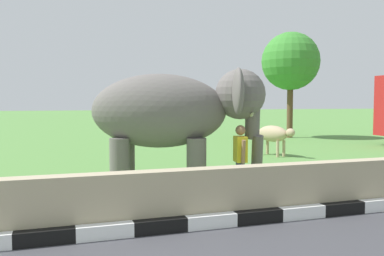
% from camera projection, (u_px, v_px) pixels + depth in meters
% --- Properties ---
extents(striped_curb, '(16.20, 0.20, 0.24)m').
position_uv_depth(striped_curb, '(13.00, 241.00, 6.08)').
color(striped_curb, white).
rests_on(striped_curb, ground_plane).
extents(barrier_parapet, '(28.00, 0.36, 1.00)m').
position_uv_depth(barrier_parapet, '(162.00, 199.00, 7.07)').
color(barrier_parapet, tan).
rests_on(barrier_parapet, ground_plane).
extents(elephant, '(4.08, 2.96, 2.94)m').
position_uv_depth(elephant, '(175.00, 113.00, 9.45)').
color(elephant, '#66605D').
rests_on(elephant, ground_plane).
extents(person_handler, '(0.31, 0.65, 1.66)m').
position_uv_depth(person_handler, '(240.00, 157.00, 9.30)').
color(person_handler, navy).
rests_on(person_handler, ground_plane).
extents(cow_near, '(1.02, 1.92, 1.23)m').
position_uv_depth(cow_near, '(273.00, 134.00, 16.59)').
color(cow_near, tan).
rests_on(cow_near, ground_plane).
extents(tree_distant, '(3.51, 3.51, 6.42)m').
position_uv_depth(tree_distant, '(291.00, 62.00, 24.93)').
color(tree_distant, brown).
rests_on(tree_distant, ground_plane).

